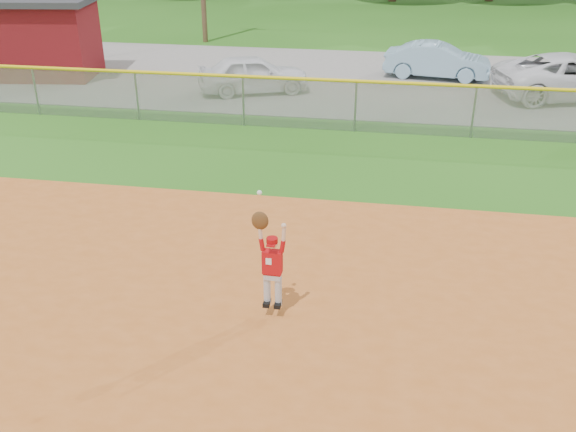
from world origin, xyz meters
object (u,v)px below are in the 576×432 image
object	(u,v)px
car_blue	(437,61)
utility_shed	(45,37)
ballplayer	(271,260)
car_white_b	(575,77)
car_white_a	(253,74)

from	to	relation	value
car_blue	utility_shed	size ratio (longest dim) A/B	0.91
utility_shed	ballplayer	bearing A→B (deg)	-51.23
car_white_b	utility_shed	size ratio (longest dim) A/B	1.23
utility_shed	ballplayer	world-z (taller)	utility_shed
car_white_b	car_white_a	bearing A→B (deg)	81.26
car_blue	car_white_b	distance (m)	4.92
utility_shed	ballplayer	size ratio (longest dim) A/B	2.13
car_blue	car_white_b	size ratio (longest dim) A/B	0.74
car_white_b	utility_shed	xyz separation A→B (m)	(-19.10, -0.08, 0.74)
car_white_a	car_white_b	size ratio (longest dim) A/B	0.72
ballplayer	utility_shed	bearing A→B (deg)	128.77
car_white_b	utility_shed	world-z (taller)	utility_shed
car_white_b	utility_shed	bearing A→B (deg)	75.84
car_white_a	utility_shed	bearing A→B (deg)	61.75
car_blue	utility_shed	world-z (taller)	utility_shed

